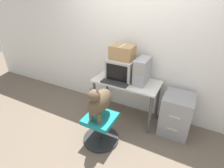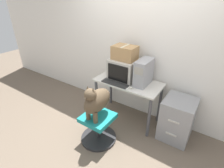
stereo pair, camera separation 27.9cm
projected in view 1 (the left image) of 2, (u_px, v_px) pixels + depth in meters
The scene contains 11 objects.
ground_plane at pixel (119, 125), 3.18m from camera, with size 12.00×12.00×0.00m, color #6B5B4C.
wall_back at pixel (136, 46), 3.07m from camera, with size 8.00×0.05×2.60m.
desk at pixel (126, 87), 3.09m from camera, with size 1.15×0.58×0.77m.
crt_monitor at pixel (122, 69), 3.05m from camera, with size 0.46×0.43×0.36m.
pc_tower at pixel (142, 71), 2.88m from camera, with size 0.19×0.41×0.42m.
keyboard at pixel (115, 83), 2.94m from camera, with size 0.47×0.17×0.03m.
computer_mouse at pixel (131, 87), 2.81m from camera, with size 0.06×0.04×0.03m.
office_chair at pixel (101, 129), 2.75m from camera, with size 0.57×0.57×0.47m.
dog at pixel (99, 101), 2.50m from camera, with size 0.25×0.53×0.56m.
filing_cabinet at pixel (176, 114), 2.88m from camera, with size 0.47×0.51×0.70m.
cardboard_box at pixel (122, 52), 2.91m from camera, with size 0.39×0.29×0.23m.
Camera 1 is at (1.02, -2.23, 2.15)m, focal length 28.00 mm.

